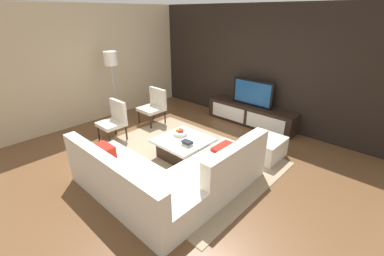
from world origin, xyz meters
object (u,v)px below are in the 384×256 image
at_px(sectional_couch, 167,177).
at_px(fruit_bowl, 180,132).
at_px(ottoman, 263,147).
at_px(media_console, 250,115).
at_px(floor_lamp, 111,63).
at_px(coffee_table, 183,147).
at_px(television, 253,93).
at_px(accent_chair_far, 154,104).
at_px(accent_chair_near, 114,118).
at_px(book_stack, 187,143).

relative_size(sectional_couch, fruit_bowl, 8.37).
distance_m(sectional_couch, ottoman, 2.11).
xyz_separation_m(media_console, floor_lamp, (-2.61, -2.17, 1.24)).
bearing_deg(coffee_table, ottoman, 43.85).
height_order(television, accent_chair_far, television).
bearing_deg(fruit_bowl, accent_chair_near, -159.67).
bearing_deg(accent_chair_near, accent_chair_far, 90.23).
xyz_separation_m(sectional_couch, fruit_bowl, (-0.78, 1.07, 0.14)).
bearing_deg(sectional_couch, book_stack, 114.06).
bearing_deg(media_console, television, 90.00).
bearing_deg(floor_lamp, book_stack, -5.20).
distance_m(coffee_table, floor_lamp, 2.83).
height_order(television, book_stack, television).
bearing_deg(ottoman, media_console, 130.10).
xyz_separation_m(fruit_bowl, accent_chair_far, (-1.58, 0.65, 0.06)).
xyz_separation_m(media_console, book_stack, (0.12, -2.42, 0.17)).
height_order(sectional_couch, ottoman, sectional_couch).
bearing_deg(accent_chair_far, accent_chair_near, -93.99).
relative_size(coffee_table, accent_chair_far, 1.08).
height_order(fruit_bowl, accent_chair_far, accent_chair_far).
xyz_separation_m(floor_lamp, book_stack, (2.74, -0.25, -1.07)).
xyz_separation_m(coffee_table, accent_chair_far, (-1.76, 0.75, 0.29)).
relative_size(media_console, sectional_couch, 0.97).
distance_m(media_console, accent_chair_far, 2.43).
height_order(media_console, sectional_couch, sectional_couch).
height_order(ottoman, book_stack, book_stack).
bearing_deg(media_console, floor_lamp, -140.33).
bearing_deg(media_console, coffee_table, -92.49).
height_order(sectional_couch, book_stack, sectional_couch).
height_order(floor_lamp, book_stack, floor_lamp).
bearing_deg(accent_chair_far, coffee_table, -32.11).
distance_m(sectional_couch, accent_chair_far, 2.93).
relative_size(accent_chair_near, accent_chair_far, 1.00).
bearing_deg(ottoman, television, 130.09).
xyz_separation_m(accent_chair_near, accent_chair_far, (-0.10, 1.20, -0.00)).
relative_size(television, accent_chair_far, 1.22).
xyz_separation_m(television, floor_lamp, (-2.61, -2.17, 0.67)).
distance_m(sectional_couch, floor_lamp, 3.51).
height_order(media_console, coffee_table, media_console).
bearing_deg(accent_chair_near, media_console, 52.55).
xyz_separation_m(media_console, coffee_table, (-0.10, -2.30, -0.05)).
bearing_deg(sectional_couch, fruit_bowl, 126.28).
bearing_deg(ottoman, accent_chair_near, -151.27).
relative_size(accent_chair_far, book_stack, 4.53).
height_order(coffee_table, accent_chair_far, accent_chair_far).
xyz_separation_m(ottoman, book_stack, (-0.90, -1.20, 0.22)).
xyz_separation_m(floor_lamp, fruit_bowl, (2.33, -0.03, -1.06)).
bearing_deg(floor_lamp, coffee_table, -2.96).
bearing_deg(book_stack, fruit_bowl, 151.49).
relative_size(ottoman, accent_chair_far, 0.80).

